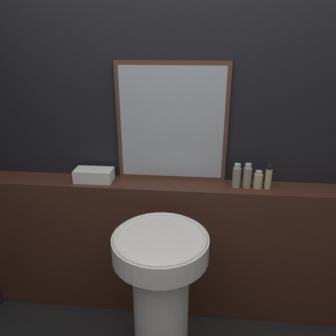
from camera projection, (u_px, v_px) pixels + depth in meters
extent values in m
cube|color=black|center=(181.00, 133.00, 2.05)|extent=(8.00, 0.06, 2.50)
cube|color=#422319|center=(178.00, 249.00, 2.21)|extent=(2.55, 0.20, 0.96)
cylinder|color=white|center=(161.00, 314.00, 1.80)|extent=(0.30, 0.30, 0.77)
cylinder|color=white|center=(160.00, 247.00, 1.64)|extent=(0.49, 0.49, 0.12)
torus|color=white|center=(160.00, 237.00, 1.62)|extent=(0.47, 0.47, 0.02)
cube|color=#563323|center=(172.00, 123.00, 1.99)|extent=(0.67, 0.03, 0.73)
cube|color=#B2BCC6|center=(172.00, 124.00, 1.98)|extent=(0.62, 0.02, 0.68)
cube|color=white|center=(94.00, 175.00, 2.07)|extent=(0.24, 0.12, 0.08)
cylinder|color=gray|center=(237.00, 177.00, 1.98)|extent=(0.05, 0.05, 0.12)
cylinder|color=silver|center=(238.00, 166.00, 1.95)|extent=(0.04, 0.04, 0.03)
cylinder|color=gray|center=(247.00, 178.00, 1.98)|extent=(0.05, 0.05, 0.13)
cylinder|color=silver|center=(248.00, 166.00, 1.95)|extent=(0.04, 0.04, 0.03)
cylinder|color=#C6B284|center=(258.00, 181.00, 1.98)|extent=(0.05, 0.05, 0.09)
cylinder|color=silver|center=(259.00, 173.00, 1.96)|extent=(0.04, 0.04, 0.02)
cylinder|color=#C6B284|center=(268.00, 179.00, 1.96)|extent=(0.04, 0.04, 0.12)
cylinder|color=black|center=(270.00, 167.00, 1.94)|extent=(0.03, 0.03, 0.03)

